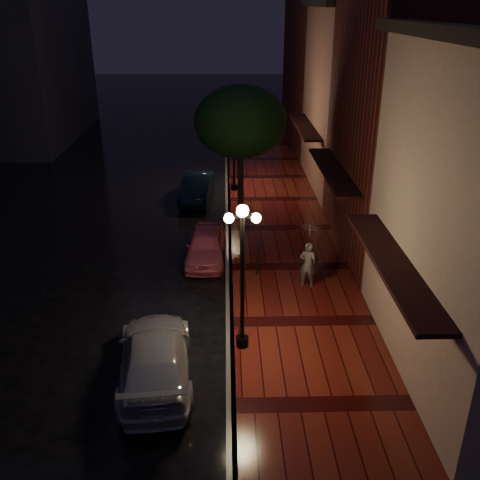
% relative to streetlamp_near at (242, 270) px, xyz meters
% --- Properties ---
extents(ground, '(120.00, 120.00, 0.00)m').
position_rel_streetlamp_near_xyz_m(ground, '(-0.35, 5.00, -2.60)').
color(ground, black).
rests_on(ground, ground).
extents(sidewalk, '(4.50, 60.00, 0.15)m').
position_rel_streetlamp_near_xyz_m(sidewalk, '(1.90, 5.00, -2.53)').
color(sidewalk, '#4A0F0D').
rests_on(sidewalk, ground).
extents(curb, '(0.25, 60.00, 0.15)m').
position_rel_streetlamp_near_xyz_m(curb, '(-0.35, 5.00, -2.53)').
color(curb, '#595451').
rests_on(curb, ground).
extents(storefront_mid, '(5.00, 8.00, 11.00)m').
position_rel_streetlamp_near_xyz_m(storefront_mid, '(6.65, 7.00, 2.90)').
color(storefront_mid, '#511914').
rests_on(storefront_mid, ground).
extents(storefront_far, '(5.00, 8.00, 9.00)m').
position_rel_streetlamp_near_xyz_m(storefront_far, '(6.65, 15.00, 1.90)').
color(storefront_far, '#8C5951').
rests_on(storefront_far, ground).
extents(storefront_extra, '(5.00, 12.00, 10.00)m').
position_rel_streetlamp_near_xyz_m(storefront_extra, '(6.65, 25.00, 2.40)').
color(storefront_extra, '#511914').
rests_on(storefront_extra, ground).
extents(streetlamp_near, '(0.96, 0.36, 4.31)m').
position_rel_streetlamp_near_xyz_m(streetlamp_near, '(0.00, 0.00, 0.00)').
color(streetlamp_near, black).
rests_on(streetlamp_near, sidewalk).
extents(streetlamp_far, '(0.96, 0.36, 4.31)m').
position_rel_streetlamp_near_xyz_m(streetlamp_far, '(0.00, 14.00, 0.00)').
color(streetlamp_far, black).
rests_on(streetlamp_far, sidewalk).
extents(street_tree, '(4.16, 4.16, 5.80)m').
position_rel_streetlamp_near_xyz_m(street_tree, '(0.26, 10.99, 1.64)').
color(street_tree, black).
rests_on(street_tree, sidewalk).
extents(pink_car, '(1.62, 3.70, 1.24)m').
position_rel_streetlamp_near_xyz_m(pink_car, '(-1.22, 5.95, -1.98)').
color(pink_car, '#D1566D').
rests_on(pink_car, ground).
extents(navy_car, '(1.72, 4.10, 1.32)m').
position_rel_streetlamp_near_xyz_m(navy_car, '(-1.89, 12.90, -1.94)').
color(navy_car, black).
rests_on(navy_car, ground).
extents(silver_car, '(2.35, 4.78, 1.34)m').
position_rel_streetlamp_near_xyz_m(silver_car, '(-2.33, -1.20, -1.93)').
color(silver_car, '#ADADB5').
rests_on(silver_car, ground).
extents(woman_with_umbrella, '(0.95, 0.97, 2.30)m').
position_rel_streetlamp_near_xyz_m(woman_with_umbrella, '(2.36, 3.50, -0.93)').
color(woman_with_umbrella, beige).
rests_on(woman_with_umbrella, sidewalk).
extents(parking_meter, '(0.13, 0.10, 1.28)m').
position_rel_streetlamp_near_xyz_m(parking_meter, '(0.65, 4.41, -1.67)').
color(parking_meter, black).
rests_on(parking_meter, sidewalk).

